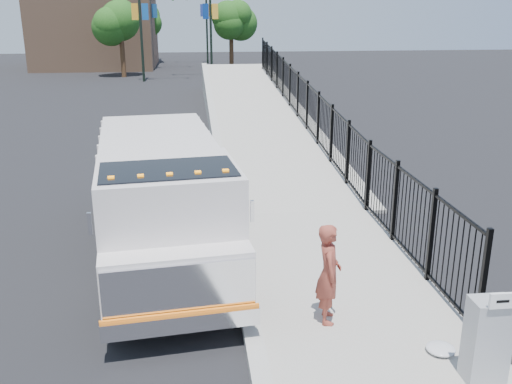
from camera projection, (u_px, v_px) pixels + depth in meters
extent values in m
plane|color=black|center=(244.00, 295.00, 10.69)|extent=(120.00, 120.00, 0.00)
cube|color=#9E998E|center=(377.00, 345.00, 8.98)|extent=(3.55, 12.00, 0.12)
cube|color=#ADAAA3|center=(256.00, 352.00, 8.77)|extent=(0.30, 12.00, 0.16)
cube|color=#9E998E|center=(258.00, 125.00, 26.03)|extent=(3.95, 24.06, 3.19)
cube|color=black|center=(307.00, 121.00, 22.12)|extent=(0.10, 28.00, 1.80)
cube|color=black|center=(163.00, 228.00, 12.43)|extent=(1.77, 6.93, 0.22)
cube|color=silver|center=(170.00, 222.00, 9.96)|extent=(2.60, 2.47, 2.02)
cube|color=silver|center=(178.00, 280.00, 8.95)|extent=(2.43, 0.97, 1.01)
cube|color=silver|center=(180.00, 291.00, 8.60)|extent=(2.31, 0.34, 0.86)
cube|color=silver|center=(182.00, 323.00, 8.69)|extent=(2.43, 0.45, 0.28)
cube|color=orange|center=(181.00, 314.00, 8.64)|extent=(2.41, 0.32, 0.06)
cube|color=black|center=(169.00, 193.00, 9.54)|extent=(2.35, 1.55, 0.86)
cube|color=silver|center=(157.00, 167.00, 13.33)|extent=(2.88, 4.48, 1.71)
cube|color=silver|center=(90.00, 224.00, 8.62)|extent=(0.07, 0.07, 0.35)
cube|color=silver|center=(252.00, 211.00, 9.15)|extent=(0.07, 0.07, 0.35)
cube|color=orange|center=(111.00, 178.00, 8.89)|extent=(0.11, 0.09, 0.06)
cube|color=orange|center=(141.00, 176.00, 8.99)|extent=(0.11, 0.09, 0.06)
cube|color=orange|center=(170.00, 175.00, 9.08)|extent=(0.11, 0.09, 0.06)
cube|color=orange|center=(198.00, 173.00, 9.18)|extent=(0.11, 0.09, 0.06)
cube|color=orange|center=(226.00, 171.00, 9.27)|extent=(0.11, 0.09, 0.06)
cylinder|color=black|center=(112.00, 301.00, 9.41)|extent=(0.43, 1.04, 1.01)
cylinder|color=black|center=(237.00, 288.00, 9.86)|extent=(0.43, 1.04, 1.01)
cylinder|color=black|center=(114.00, 205.00, 13.99)|extent=(0.43, 1.04, 1.01)
cylinder|color=black|center=(200.00, 199.00, 14.44)|extent=(0.43, 1.04, 1.01)
cylinder|color=black|center=(115.00, 191.00, 15.02)|extent=(0.43, 1.04, 1.01)
cylinder|color=black|center=(195.00, 186.00, 15.47)|extent=(0.43, 1.04, 1.01)
imported|color=brown|center=(329.00, 274.00, 9.34)|extent=(0.49, 0.68, 1.72)
cube|color=gray|center=(487.00, 340.00, 7.89)|extent=(0.55, 0.40, 1.25)
cube|color=white|center=(502.00, 301.00, 7.45)|extent=(0.35, 0.04, 0.22)
ellipsoid|color=silver|center=(441.00, 349.00, 8.69)|extent=(0.45, 0.45, 0.11)
cylinder|color=black|center=(141.00, 24.00, 39.75)|extent=(0.18, 0.18, 8.00)
cube|color=#124D9A|center=(145.00, 12.00, 39.54)|extent=(0.45, 0.04, 1.10)
cube|color=orange|center=(135.00, 12.00, 39.47)|extent=(0.45, 0.04, 1.10)
cylinder|color=black|center=(211.00, 23.00, 42.49)|extent=(0.18, 0.18, 8.00)
cube|color=gold|center=(215.00, 11.00, 42.28)|extent=(0.45, 0.04, 1.10)
cube|color=navy|center=(206.00, 11.00, 42.21)|extent=(0.45, 0.04, 1.10)
cylinder|color=black|center=(151.00, 21.00, 47.63)|extent=(0.18, 0.18, 8.00)
cube|color=navy|center=(154.00, 11.00, 47.42)|extent=(0.45, 0.04, 1.10)
cube|color=orange|center=(146.00, 11.00, 47.34)|extent=(0.45, 0.04, 1.10)
cylinder|color=black|center=(207.00, 19.00, 52.86)|extent=(0.18, 0.18, 8.00)
cube|color=orange|center=(210.00, 10.00, 52.65)|extent=(0.45, 0.04, 1.10)
cube|color=navy|center=(203.00, 10.00, 52.58)|extent=(0.45, 0.04, 1.10)
cylinder|color=#382314|center=(123.00, 56.00, 43.09)|extent=(0.36, 0.36, 3.20)
sphere|color=#194714|center=(120.00, 23.00, 42.35)|extent=(3.07, 3.07, 3.07)
cylinder|color=#382314|center=(231.00, 52.00, 46.71)|extent=(0.36, 0.36, 3.20)
sphere|color=#194714|center=(231.00, 21.00, 45.96)|extent=(2.56, 2.56, 2.56)
cylinder|color=#382314|center=(147.00, 46.00, 54.19)|extent=(0.36, 0.36, 3.20)
sphere|color=#194714|center=(145.00, 19.00, 53.45)|extent=(2.85, 2.85, 2.85)
cube|color=#8C664C|center=(96.00, 20.00, 50.06)|extent=(10.00, 10.00, 8.00)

